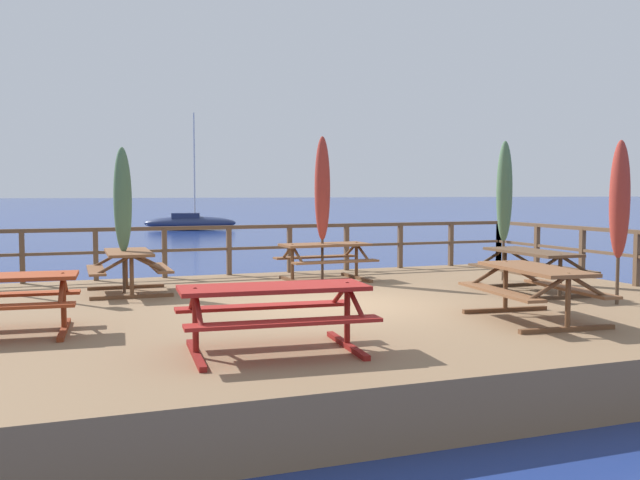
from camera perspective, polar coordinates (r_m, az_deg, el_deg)
ground_plane at (r=11.65m, az=1.23°, el=-8.54°), size 600.00×600.00×0.00m
wooden_deck at (r=11.59m, az=1.23°, el=-6.88°), size 12.87×9.42×0.69m
railing_waterside_far at (r=15.75m, az=-4.90°, el=-0.10°), size 12.67×0.10×1.09m
railing_side_right at (r=14.93m, az=24.26°, el=-0.63°), size 0.10×9.22×1.09m
picnic_table_mid_right at (r=14.48m, az=0.41°, el=-1.12°), size 1.84×1.47×0.78m
picnic_table_mid_centre at (r=13.30m, az=16.69°, el=-1.70°), size 1.45×2.03×0.78m
picnic_table_back_right at (r=10.40m, az=16.96°, el=-3.24°), size 1.58×2.07×0.78m
picnic_table_front_left at (r=13.11m, az=-15.22°, el=-1.80°), size 1.42×1.68×0.78m
picnic_table_back_left at (r=9.85m, az=-23.86°, el=-3.85°), size 1.78×1.53×0.78m
picnic_table_front_right at (r=8.02m, az=-3.77°, el=-5.12°), size 2.22×1.56×0.78m
patio_umbrella_short_mid at (r=14.43m, az=0.19°, el=4.13°), size 0.32×0.32×2.96m
patio_umbrella_tall_back_right at (r=12.32m, az=23.06°, el=2.97°), size 0.32×0.32×2.65m
patio_umbrella_short_back at (r=14.94m, az=14.68°, el=3.77°), size 0.32×0.32×2.86m
patio_umbrella_tall_front at (r=13.07m, az=-15.66°, el=3.08°), size 0.32×0.32×2.62m
sailboat_distant at (r=47.56m, az=-10.46°, el=1.42°), size 6.22×2.95×7.72m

